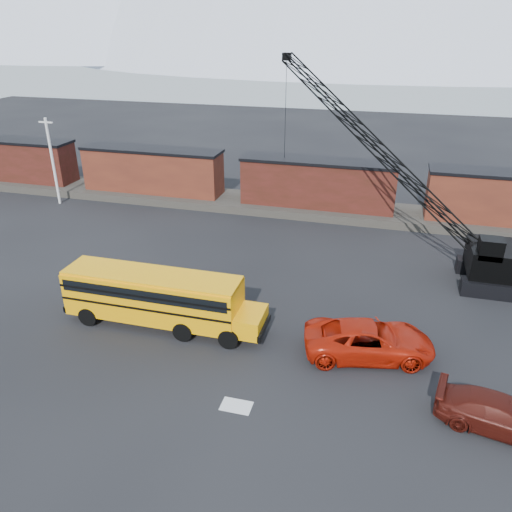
# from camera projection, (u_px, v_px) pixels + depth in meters

# --- Properties ---
(ground) EXTENTS (160.00, 160.00, 0.00)m
(ground) POSITION_uv_depth(u_px,v_px,m) (250.00, 353.00, 26.16)
(ground) COLOR black
(ground) RESTS_ON ground
(gravel_berm) EXTENTS (120.00, 5.00, 0.70)m
(gravel_berm) POSITION_uv_depth(u_px,v_px,m) (316.00, 209.00, 45.19)
(gravel_berm) COLOR #443F38
(gravel_berm) RESTS_ON ground
(boxcar_west_far) EXTENTS (13.70, 3.10, 4.17)m
(boxcar_west_far) POSITION_uv_depth(u_px,v_px,m) (12.00, 159.00, 51.79)
(boxcar_west_far) COLOR #511B16
(boxcar_west_far) RESTS_ON gravel_berm
(boxcar_west_near) EXTENTS (13.70, 3.10, 4.17)m
(boxcar_west_near) POSITION_uv_depth(u_px,v_px,m) (153.00, 170.00, 47.97)
(boxcar_west_near) COLOR #4B1F15
(boxcar_west_near) RESTS_ON gravel_berm
(boxcar_mid) EXTENTS (13.70, 3.10, 4.17)m
(boxcar_mid) POSITION_uv_depth(u_px,v_px,m) (318.00, 183.00, 44.16)
(boxcar_mid) COLOR #511B16
(boxcar_mid) RESTS_ON gravel_berm
(utility_pole) EXTENTS (1.40, 0.24, 8.00)m
(utility_pole) POSITION_uv_depth(u_px,v_px,m) (53.00, 160.00, 45.80)
(utility_pole) COLOR silver
(utility_pole) RESTS_ON ground
(snow_patch) EXTENTS (1.40, 0.90, 0.02)m
(snow_patch) POSITION_uv_depth(u_px,v_px,m) (236.00, 406.00, 22.55)
(snow_patch) COLOR silver
(snow_patch) RESTS_ON ground
(school_bus) EXTENTS (11.65, 2.65, 3.19)m
(school_bus) POSITION_uv_depth(u_px,v_px,m) (159.00, 297.00, 27.89)
(school_bus) COLOR #F7A105
(school_bus) RESTS_ON ground
(red_pickup) EXTENTS (7.13, 4.41, 1.84)m
(red_pickup) POSITION_uv_depth(u_px,v_px,m) (369.00, 340.00, 25.63)
(red_pickup) COLOR #B21A08
(red_pickup) RESTS_ON ground
(maroon_suv) EXTENTS (5.52, 3.05, 1.51)m
(maroon_suv) POSITION_uv_depth(u_px,v_px,m) (500.00, 414.00, 21.02)
(maroon_suv) COLOR #46120C
(maroon_suv) RESTS_ON ground
(crawler_crane) EXTENTS (20.26, 13.14, 13.65)m
(crawler_crane) POSITION_uv_depth(u_px,v_px,m) (372.00, 143.00, 36.25)
(crawler_crane) COLOR black
(crawler_crane) RESTS_ON ground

